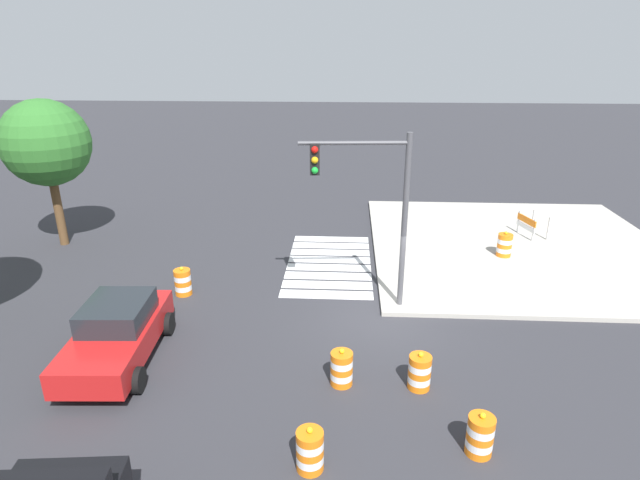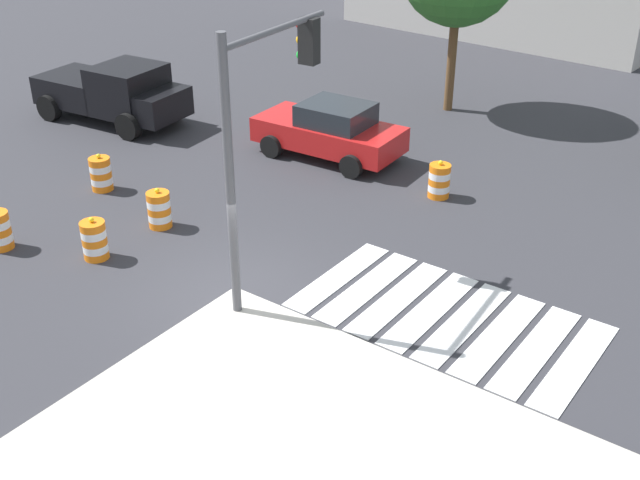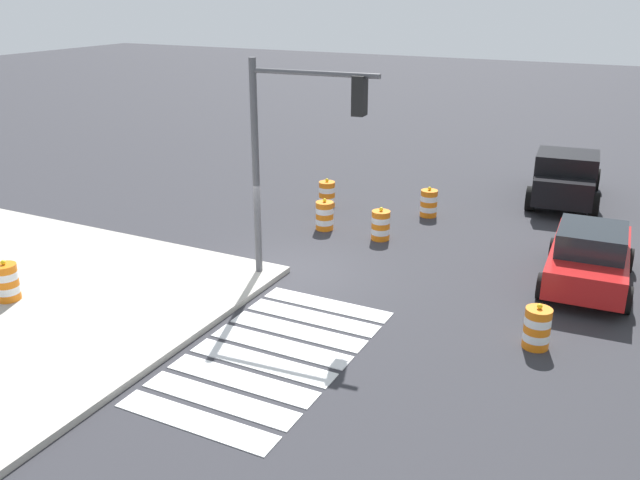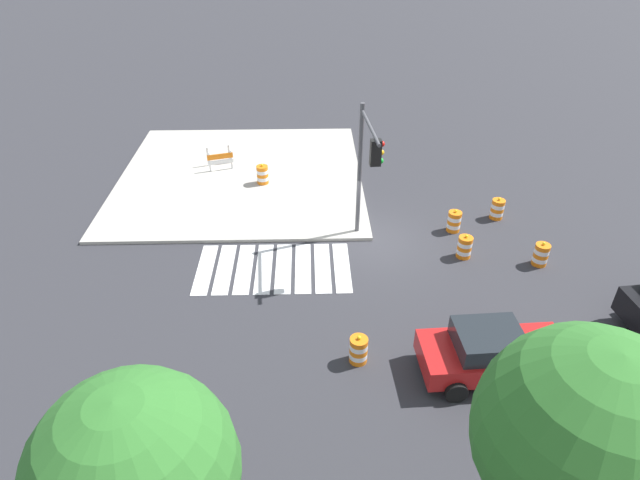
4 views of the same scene
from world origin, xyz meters
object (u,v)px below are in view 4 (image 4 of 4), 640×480
object	(u,v)px
traffic_barrel_near_corner	(541,255)
traffic_barrel_median_near	(358,350)
traffic_light_pole	(366,160)
street_tree_streetside_near	(588,438)
traffic_barrel_far_curb	(454,221)
traffic_barrel_on_sidewalk	(262,175)
traffic_barrel_crosswalk_end	(465,247)
street_tree_streetside_mid	(136,474)
construction_barricade	(220,158)
sports_car	(492,352)
traffic_barrel_median_far	(497,209)

from	to	relation	value
traffic_barrel_near_corner	traffic_barrel_median_near	size ratio (longest dim) A/B	1.00
traffic_barrel_median_near	traffic_light_pole	distance (m)	7.06
street_tree_streetside_near	traffic_barrel_near_corner	bearing A→B (deg)	-111.56
traffic_barrel_far_curb	traffic_light_pole	distance (m)	5.44
traffic_barrel_median_near	traffic_barrel_on_sidewalk	xyz separation A→B (m)	(3.66, -11.70, 0.15)
traffic_barrel_crosswalk_end	traffic_barrel_median_near	distance (m)	7.15
traffic_light_pole	street_tree_streetside_mid	distance (m)	13.54
traffic_barrel_median_near	street_tree_streetside_near	size ratio (longest dim) A/B	0.16
street_tree_streetside_mid	construction_barricade	bearing A→B (deg)	-85.38
traffic_barrel_median_near	traffic_barrel_on_sidewalk	bearing A→B (deg)	-72.64
traffic_barrel_far_curb	traffic_barrel_median_near	bearing A→B (deg)	57.55
traffic_barrel_median_near	sports_car	bearing A→B (deg)	171.72
sports_car	traffic_barrel_median_far	distance (m)	9.40
traffic_barrel_median_far	traffic_barrel_median_near	bearing A→B (deg)	50.73
sports_car	construction_barricade	size ratio (longest dim) A/B	3.13
street_tree_streetside_near	street_tree_streetside_mid	size ratio (longest dim) A/B	1.09
traffic_barrel_near_corner	traffic_barrel_median_far	xyz separation A→B (m)	(0.61, -3.49, 0.00)
traffic_barrel_median_far	traffic_light_pole	size ratio (longest dim) A/B	0.19
construction_barricade	sports_car	bearing A→B (deg)	125.10
sports_car	traffic_barrel_crosswalk_end	world-z (taller)	sports_car
sports_car	construction_barricade	xyz separation A→B (m)	(9.78, -13.92, -0.09)
traffic_barrel_median_near	street_tree_streetside_mid	world-z (taller)	street_tree_streetside_mid
street_tree_streetside_near	street_tree_streetside_mid	world-z (taller)	street_tree_streetside_near
traffic_barrel_crosswalk_end	street_tree_streetside_mid	xyz separation A→B (m)	(8.96, 11.91, 3.82)
traffic_barrel_median_near	construction_barricade	distance (m)	14.62
traffic_barrel_on_sidewalk	traffic_light_pole	bearing A→B (deg)	127.84
sports_car	traffic_barrel_far_curb	world-z (taller)	sports_car
traffic_barrel_crosswalk_end	traffic_barrel_median_far	world-z (taller)	same
sports_car	traffic_barrel_on_sidewalk	bearing A→B (deg)	-58.48
traffic_barrel_far_curb	street_tree_streetside_near	bearing A→B (deg)	83.12
traffic_light_pole	street_tree_streetside_mid	size ratio (longest dim) A/B	0.91
traffic_barrel_median_far	traffic_barrel_far_curb	xyz separation A→B (m)	(2.14, 0.98, 0.00)
traffic_barrel_crosswalk_end	street_tree_streetside_near	size ratio (longest dim) A/B	0.16
traffic_barrel_far_curb	construction_barricade	world-z (taller)	construction_barricade
traffic_barrel_near_corner	traffic_barrel_median_far	bearing A→B (deg)	-80.07
sports_car	construction_barricade	distance (m)	17.02
traffic_barrel_near_corner	traffic_light_pole	bearing A→B (deg)	-10.58
traffic_barrel_median_far	construction_barricade	distance (m)	13.70
traffic_barrel_near_corner	traffic_barrel_on_sidewalk	bearing A→B (deg)	-31.66
street_tree_streetside_mid	traffic_barrel_crosswalk_end	bearing A→B (deg)	-126.94
construction_barricade	traffic_barrel_near_corner	bearing A→B (deg)	147.52
sports_car	traffic_light_pole	bearing A→B (deg)	-64.50
traffic_barrel_median_far	street_tree_streetside_mid	bearing A→B (deg)	53.05
traffic_barrel_near_corner	traffic_barrel_median_far	size ratio (longest dim) A/B	1.00
traffic_barrel_on_sidewalk	street_tree_streetside_near	world-z (taller)	street_tree_streetside_near
traffic_barrel_median_near	traffic_barrel_far_curb	bearing A→B (deg)	-122.45
construction_barricade	traffic_barrel_crosswalk_end	bearing A→B (deg)	143.14
traffic_barrel_far_curb	traffic_light_pole	size ratio (longest dim) A/B	0.19
construction_barricade	street_tree_streetside_mid	world-z (taller)	street_tree_streetside_mid
traffic_barrel_median_far	traffic_barrel_far_curb	world-z (taller)	same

